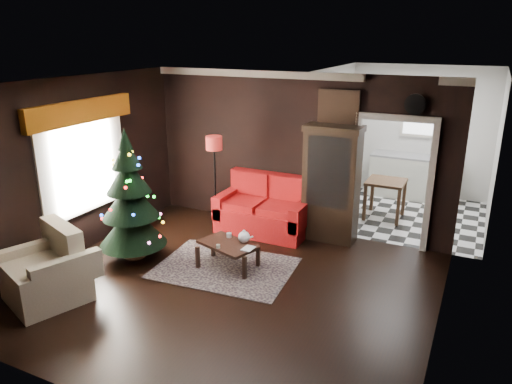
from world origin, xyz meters
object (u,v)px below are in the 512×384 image
at_px(curio_cabinet, 331,186).
at_px(coffee_table, 228,255).
at_px(kitchen_table, 385,199).
at_px(floor_lamp, 215,186).
at_px(wall_clock, 415,104).
at_px(loveseat, 264,205).
at_px(teapot, 244,237).
at_px(christmas_tree, 130,197).
at_px(armchair, 44,268).

distance_m(curio_cabinet, coffee_table, 2.16).
bearing_deg(curio_cabinet, kitchen_table, 65.56).
relative_size(floor_lamp, wall_clock, 5.65).
xyz_separation_m(loveseat, curio_cabinet, (1.15, 0.22, 0.45)).
height_order(coffee_table, teapot, teapot).
distance_m(loveseat, teapot, 1.42).
xyz_separation_m(loveseat, kitchen_table, (1.80, 1.65, -0.12)).
xyz_separation_m(curio_cabinet, wall_clock, (1.20, 0.18, 1.43)).
bearing_deg(loveseat, curio_cabinet, 10.83).
bearing_deg(loveseat, kitchen_table, 42.51).
xyz_separation_m(coffee_table, teapot, (0.21, 0.13, 0.29)).
height_order(floor_lamp, kitchen_table, floor_lamp).
relative_size(coffee_table, kitchen_table, 1.16).
bearing_deg(kitchen_table, wall_clock, -66.25).
distance_m(curio_cabinet, wall_clock, 1.88).
height_order(loveseat, curio_cabinet, curio_cabinet).
bearing_deg(christmas_tree, loveseat, 54.68).
relative_size(curio_cabinet, armchair, 1.91).
bearing_deg(floor_lamp, coffee_table, -52.89).
height_order(loveseat, armchair, loveseat).
height_order(loveseat, floor_lamp, floor_lamp).
bearing_deg(kitchen_table, coffee_table, -118.25).
bearing_deg(kitchen_table, armchair, -124.23).
bearing_deg(loveseat, coffee_table, -86.16).
height_order(curio_cabinet, teapot, curio_cabinet).
distance_m(loveseat, kitchen_table, 2.45).
bearing_deg(wall_clock, floor_lamp, -167.46).
bearing_deg(wall_clock, loveseat, -170.34).
relative_size(christmas_tree, coffee_table, 2.28).
height_order(curio_cabinet, wall_clock, wall_clock).
distance_m(armchair, coffee_table, 2.56).
relative_size(armchair, kitchen_table, 1.33).
bearing_deg(floor_lamp, curio_cabinet, 14.94).
bearing_deg(floor_lamp, armchair, -104.76).
height_order(curio_cabinet, coffee_table, curio_cabinet).
relative_size(loveseat, curio_cabinet, 0.89).
bearing_deg(curio_cabinet, armchair, -127.60).
relative_size(loveseat, teapot, 8.32).
distance_m(floor_lamp, armchair, 3.20).
relative_size(curio_cabinet, wall_clock, 5.94).
height_order(christmas_tree, teapot, christmas_tree).
height_order(floor_lamp, teapot, floor_lamp).
xyz_separation_m(curio_cabinet, armchair, (-2.77, -3.60, -0.49)).
relative_size(armchair, coffee_table, 1.15).
bearing_deg(kitchen_table, teapot, -116.16).
relative_size(loveseat, coffee_table, 1.96).
bearing_deg(kitchen_table, floor_lamp, -143.21).
xyz_separation_m(floor_lamp, coffee_table, (0.91, -1.21, -0.62)).
height_order(floor_lamp, armchair, floor_lamp).
height_order(coffee_table, wall_clock, wall_clock).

